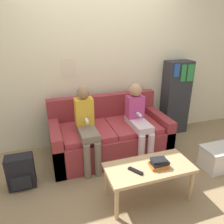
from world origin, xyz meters
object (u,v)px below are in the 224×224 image
Objects in this scene: bookshelf at (176,98)px; backpack at (21,172)px; tv_remote at (135,171)px; storage_box at (218,158)px; couch at (109,136)px; coffee_table at (149,170)px; person_left at (87,125)px; person_right at (138,117)px.

bookshelf is 3.02× the size of backpack.
tv_remote reaches higher than storage_box.
tv_remote is 1.98m from bookshelf.
couch is 1.79× the size of coffee_table.
person_left is at bearing 121.18° from coffee_table.
couch is 10.36× the size of tv_remote.
bookshelf is at bearing 17.35° from person_left.
bookshelf reaches higher than person_left.
tv_remote reaches higher than coffee_table.
storage_box is at bearing 9.09° from coffee_table.
storage_box is at bearing -35.68° from person_right.
bookshelf reaches higher than tv_remote.
couch is at bearing 28.11° from person_left.
backpack is (-0.86, -0.21, -0.40)m from person_left.
couch is 1.30m from backpack.
backpack reaches higher than coffee_table.
tv_remote is 0.39× the size of storage_box.
person_right is 1.67m from backpack.
bookshelf is (1.70, 0.53, 0.04)m from person_left.
couch reaches higher than backpack.
bookshelf is (1.20, 1.36, 0.28)m from coffee_table.
person_left is at bearing -162.65° from bookshelf.
bookshelf is 3.01× the size of storage_box.
person_right is 2.53× the size of storage_box.
backpack is at bearing -172.57° from person_right.
person_left reaches higher than coffee_table.
couch is at bearing 54.15° from tv_remote.
coffee_table is 0.90m from person_right.
storage_box is (-0.05, -1.18, -0.48)m from bookshelf.
backpack is (-2.56, -0.74, -0.44)m from bookshelf.
tv_remote is at bearing -115.88° from person_right.
storage_box is at bearing -9.97° from backpack.
bookshelf is at bearing 14.05° from couch.
couch is at bearing 146.44° from storage_box.
person_left is 6.65× the size of tv_remote.
backpack is (-1.23, -0.41, -0.07)m from couch.
couch is 1.42m from bookshelf.
couch reaches higher than tv_remote.
bookshelf is at bearing 12.38° from tv_remote.
person_right is at bearing 31.04° from tv_remote.
couch reaches higher than coffee_table.
person_left is 0.97m from backpack.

